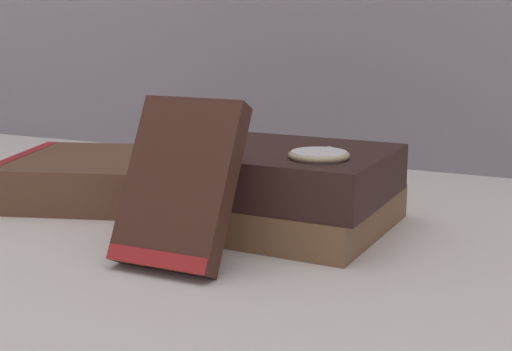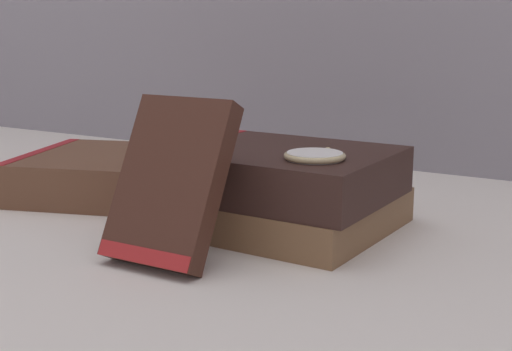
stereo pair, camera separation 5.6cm
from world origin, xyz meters
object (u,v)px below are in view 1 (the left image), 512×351
Objects in this scene: book_flat_bottom at (274,208)px; pocket_watch at (319,155)px; reading_glasses at (246,185)px; book_leaning_front at (178,190)px; book_side_left at (103,178)px; book_flat_top at (273,171)px.

pocket_watch reaches higher than book_flat_bottom.
pocket_watch is at bearing -42.84° from reading_glasses.
book_flat_bottom is 3.64× the size of pocket_watch.
book_flat_bottom is at bearing 80.39° from book_leaning_front.
book_side_left is at bearing 141.45° from book_leaning_front.
book_flat_bottom is 0.04m from book_flat_top.
reading_glasses is (-0.07, 0.26, -0.06)m from book_leaning_front.
book_flat_bottom is 0.20m from book_side_left.
book_flat_top is at bearing -24.59° from book_side_left.
book_side_left reaches higher than reading_glasses.
pocket_watch reaches higher than book_side_left.
book_flat_bottom is 1.04× the size of book_flat_top.
reading_glasses is at bearing 127.30° from book_flat_bottom.
book_side_left is 0.27m from pocket_watch.
book_leaning_front is 1.17× the size of reading_glasses.
book_flat_bottom is at bearing 147.16° from pocket_watch.
book_flat_bottom is 0.14m from book_leaning_front.
book_side_left is 2.26× the size of reading_glasses.
book_leaning_front is at bearing -56.55° from book_side_left.
book_leaning_front is at bearing -100.19° from book_flat_top.
reading_glasses is (-0.09, 0.14, -0.05)m from book_flat_top.
book_leaning_front is (-0.02, -0.12, 0.01)m from book_flat_top.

